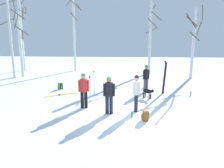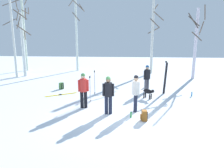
{
  "view_description": "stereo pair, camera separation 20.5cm",
  "coord_description": "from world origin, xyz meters",
  "px_view_note": "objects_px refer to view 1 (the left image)",
  "views": [
    {
      "loc": [
        0.02,
        -8.55,
        3.3
      ],
      "look_at": [
        -0.76,
        1.98,
        1.0
      ],
      "focal_mm": 33.25,
      "sensor_mm": 36.0,
      "label": 1
    },
    {
      "loc": [
        0.23,
        -8.53,
        3.3
      ],
      "look_at": [
        -0.76,
        1.98,
        1.0
      ],
      "focal_mm": 33.25,
      "sensor_mm": 36.0,
      "label": 2
    }
  ],
  "objects_px": {
    "dog": "(148,92)",
    "birch_tree_2": "(20,43)",
    "person_1": "(136,91)",
    "ski_poles_1": "(94,82)",
    "water_bottle_0": "(191,94)",
    "ski_poles_0": "(90,89)",
    "birch_tree_4": "(150,36)",
    "person_2": "(109,93)",
    "birch_tree_1": "(10,33)",
    "person_3": "(84,88)",
    "backpack_1": "(60,86)",
    "ski_pair_planted_0": "(164,77)",
    "ski_pair_lying_0": "(60,95)",
    "birch_tree_3": "(74,33)",
    "person_0": "(146,77)",
    "birch_tree_0": "(21,31)",
    "water_bottle_1": "(132,115)",
    "birch_tree_5": "(194,42)",
    "backpack_2": "(145,115)"
  },
  "relations": [
    {
      "from": "person_3",
      "to": "backpack_1",
      "type": "height_order",
      "value": "person_3"
    },
    {
      "from": "ski_poles_0",
      "to": "water_bottle_1",
      "type": "distance_m",
      "value": 2.99
    },
    {
      "from": "ski_poles_0",
      "to": "birch_tree_4",
      "type": "bearing_deg",
      "value": 67.87
    },
    {
      "from": "person_0",
      "to": "person_1",
      "type": "xyz_separation_m",
      "value": [
        -0.76,
        -3.71,
        0.0
      ]
    },
    {
      "from": "ski_pair_planted_0",
      "to": "person_1",
      "type": "bearing_deg",
      "value": -118.49
    },
    {
      "from": "person_1",
      "to": "person_0",
      "type": "bearing_deg",
      "value": 78.4
    },
    {
      "from": "person_1",
      "to": "birch_tree_1",
      "type": "bearing_deg",
      "value": 141.93
    },
    {
      "from": "ski_poles_0",
      "to": "birch_tree_0",
      "type": "xyz_separation_m",
      "value": [
        -8.96,
        10.68,
        3.29
      ]
    },
    {
      "from": "backpack_1",
      "to": "birch_tree_0",
      "type": "xyz_separation_m",
      "value": [
        -6.43,
        7.91,
        3.84
      ]
    },
    {
      "from": "water_bottle_1",
      "to": "birch_tree_2",
      "type": "relative_size",
      "value": 0.05
    },
    {
      "from": "birch_tree_2",
      "to": "person_1",
      "type": "bearing_deg",
      "value": -41.02
    },
    {
      "from": "person_1",
      "to": "backpack_2",
      "type": "relative_size",
      "value": 3.9
    },
    {
      "from": "backpack_1",
      "to": "backpack_2",
      "type": "height_order",
      "value": "same"
    },
    {
      "from": "birch_tree_5",
      "to": "person_1",
      "type": "bearing_deg",
      "value": -119.84
    },
    {
      "from": "person_2",
      "to": "water_bottle_0",
      "type": "xyz_separation_m",
      "value": [
        4.56,
        3.37,
        -0.85
      ]
    },
    {
      "from": "person_3",
      "to": "birch_tree_5",
      "type": "bearing_deg",
      "value": 48.34
    },
    {
      "from": "ski_poles_0",
      "to": "water_bottle_0",
      "type": "relative_size",
      "value": 5.19
    },
    {
      "from": "person_1",
      "to": "birch_tree_4",
      "type": "bearing_deg",
      "value": 81.3
    },
    {
      "from": "birch_tree_0",
      "to": "birch_tree_4",
      "type": "xyz_separation_m",
      "value": [
        13.02,
        -0.69,
        -0.47
      ]
    },
    {
      "from": "person_0",
      "to": "ski_pair_planted_0",
      "type": "xyz_separation_m",
      "value": [
        1.08,
        -0.32,
        0.02
      ]
    },
    {
      "from": "person_3",
      "to": "birch_tree_0",
      "type": "distance_m",
      "value": 14.86
    },
    {
      "from": "dog",
      "to": "birch_tree_2",
      "type": "relative_size",
      "value": 0.12
    },
    {
      "from": "dog",
      "to": "ski_pair_planted_0",
      "type": "bearing_deg",
      "value": 46.98
    },
    {
      "from": "backpack_1",
      "to": "ski_poles_1",
      "type": "bearing_deg",
      "value": -23.21
    },
    {
      "from": "person_3",
      "to": "backpack_1",
      "type": "relative_size",
      "value": 3.9
    },
    {
      "from": "person_1",
      "to": "person_2",
      "type": "distance_m",
      "value": 1.29
    },
    {
      "from": "ski_pair_planted_0",
      "to": "birch_tree_2",
      "type": "height_order",
      "value": "birch_tree_2"
    },
    {
      "from": "birch_tree_4",
      "to": "birch_tree_1",
      "type": "bearing_deg",
      "value": -165.66
    },
    {
      "from": "birch_tree_2",
      "to": "ski_poles_0",
      "type": "bearing_deg",
      "value": -44.64
    },
    {
      "from": "ski_poles_0",
      "to": "birch_tree_3",
      "type": "distance_m",
      "value": 12.08
    },
    {
      "from": "birch_tree_3",
      "to": "dog",
      "type": "bearing_deg",
      "value": -56.42
    },
    {
      "from": "ski_pair_lying_0",
      "to": "birch_tree_2",
      "type": "height_order",
      "value": "birch_tree_2"
    },
    {
      "from": "person_2",
      "to": "birch_tree_0",
      "type": "relative_size",
      "value": 0.22
    },
    {
      "from": "person_2",
      "to": "backpack_2",
      "type": "distance_m",
      "value": 1.85
    },
    {
      "from": "ski_pair_lying_0",
      "to": "birch_tree_1",
      "type": "bearing_deg",
      "value": 136.74
    },
    {
      "from": "birch_tree_0",
      "to": "backpack_2",
      "type": "bearing_deg",
      "value": -48.02
    },
    {
      "from": "birch_tree_2",
      "to": "water_bottle_0",
      "type": "bearing_deg",
      "value": -22.94
    },
    {
      "from": "birch_tree_4",
      "to": "birch_tree_5",
      "type": "relative_size",
      "value": 1.18
    },
    {
      "from": "person_2",
      "to": "ski_poles_0",
      "type": "bearing_deg",
      "value": 125.33
    },
    {
      "from": "ski_poles_1",
      "to": "water_bottle_0",
      "type": "relative_size",
      "value": 5.27
    },
    {
      "from": "ski_pair_lying_0",
      "to": "birch_tree_5",
      "type": "relative_size",
      "value": 0.29
    },
    {
      "from": "ski_pair_lying_0",
      "to": "birch_tree_3",
      "type": "distance_m",
      "value": 10.62
    },
    {
      "from": "dog",
      "to": "birch_tree_5",
      "type": "bearing_deg",
      "value": 56.81
    },
    {
      "from": "person_1",
      "to": "person_2",
      "type": "relative_size",
      "value": 1.0
    },
    {
      "from": "person_0",
      "to": "backpack_1",
      "type": "height_order",
      "value": "person_0"
    },
    {
      "from": "person_0",
      "to": "birch_tree_0",
      "type": "relative_size",
      "value": 0.22
    },
    {
      "from": "person_1",
      "to": "person_3",
      "type": "bearing_deg",
      "value": 173.22
    },
    {
      "from": "person_2",
      "to": "ski_pair_lying_0",
      "type": "xyz_separation_m",
      "value": [
        -3.2,
        2.96,
        -0.97
      ]
    },
    {
      "from": "person_3",
      "to": "birch_tree_0",
      "type": "xyz_separation_m",
      "value": [
        -8.82,
        11.57,
        3.07
      ]
    },
    {
      "from": "person_1",
      "to": "dog",
      "type": "distance_m",
      "value": 2.43
    }
  ]
}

